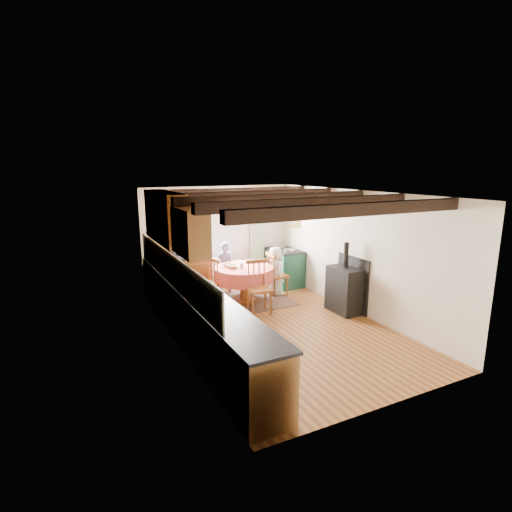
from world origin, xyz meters
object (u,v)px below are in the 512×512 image
aga_range (284,267)px  cast_iron_stove (345,278)px  child_right (275,271)px  dining_table (244,284)px  chair_left (206,283)px  child_far (225,267)px  chair_near (259,287)px  chair_right (277,274)px  cup (242,265)px

aga_range → cast_iron_stove: cast_iron_stove is taller
aga_range → child_right: child_right is taller
dining_table → cast_iron_stove: cast_iron_stove is taller
chair_left → aga_range: 2.32m
child_far → child_right: (0.95, -0.67, -0.04)m
chair_near → aga_range: size_ratio=1.08×
dining_table → chair_right: 0.87m
child_far → child_right: bearing=152.9°
chair_near → cast_iron_stove: size_ratio=0.75×
chair_near → chair_left: (-0.80, 0.82, -0.02)m
chair_left → cup: 0.83m
dining_table → cup: (-0.05, -0.01, 0.43)m
child_far → chair_near: bearing=101.7°
chair_near → chair_left: chair_near is taller
cast_iron_stove → aga_range: bearing=92.9°
aga_range → child_far: size_ratio=0.82×
chair_left → cast_iron_stove: bearing=41.2°
chair_left → child_right: child_right is taller
chair_near → chair_right: bearing=52.5°
aga_range → cast_iron_stove: 2.16m
chair_near → child_far: (-0.10, 1.56, 0.06)m
child_right → chair_right: bearing=-146.0°
child_far → child_right: size_ratio=1.08×
cast_iron_stove → child_right: (-0.69, 1.57, -0.16)m
chair_right → child_far: 1.22m
chair_right → child_right: bearing=31.7°
chair_right → aga_range: bearing=-40.2°
dining_table → cast_iron_stove: 2.13m
chair_left → chair_right: size_ratio=1.04×
chair_right → cast_iron_stove: (0.66, -1.52, 0.22)m
aga_range → chair_left: bearing=-164.1°
chair_left → child_far: 1.02m
chair_near → child_right: size_ratio=0.96×
chair_left → cup: (0.77, -0.06, 0.30)m
dining_table → chair_left: 0.84m
chair_left → child_right: bearing=76.3°
chair_right → cast_iron_stove: bearing=-155.5°
chair_right → child_far: child_far is taller
chair_near → chair_left: size_ratio=1.04×
dining_table → child_far: bearing=98.6°
dining_table → chair_near: bearing=-91.6°
cast_iron_stove → child_far: 2.78m
dining_table → chair_near: (-0.02, -0.77, 0.15)m
child_far → child_right: child_far is taller
aga_range → child_right: size_ratio=0.89×
aga_range → cup: 1.65m
dining_table → cup: size_ratio=12.35×
dining_table → child_right: 0.85m
aga_range → cup: (-1.46, -0.69, 0.36)m
aga_range → child_far: 1.53m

